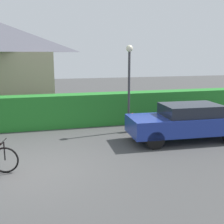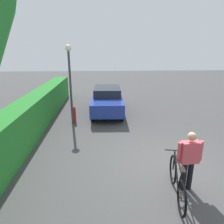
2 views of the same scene
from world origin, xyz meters
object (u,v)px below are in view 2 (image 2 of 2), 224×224
object	(u,v)px
street_lamp	(70,73)
fire_hydrant	(74,114)
parked_car_near	(107,99)
person_rider	(189,158)
bicycle	(177,181)

from	to	relation	value
street_lamp	fire_hydrant	xyz separation A→B (m)	(0.15, -0.05, -1.98)
parked_car_near	street_lamp	xyz separation A→B (m)	(-1.74, 1.75, 1.65)
person_rider	bicycle	bearing A→B (deg)	122.62
person_rider	fire_hydrant	bearing A→B (deg)	33.69
person_rider	street_lamp	xyz separation A→B (m)	(4.97, 3.46, 1.49)
street_lamp	fire_hydrant	bearing A→B (deg)	-18.55
bicycle	person_rider	distance (m)	0.63
person_rider	fire_hydrant	world-z (taller)	person_rider
parked_car_near	fire_hydrant	distance (m)	2.36
parked_car_near	person_rider	bearing A→B (deg)	-165.74
parked_car_near	bicycle	bearing A→B (deg)	-168.84
bicycle	parked_car_near	bearing A→B (deg)	11.16
person_rider	street_lamp	world-z (taller)	street_lamp
bicycle	street_lamp	xyz separation A→B (m)	(5.18, 3.12, 1.98)
street_lamp	fire_hydrant	size ratio (longest dim) A/B	4.48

